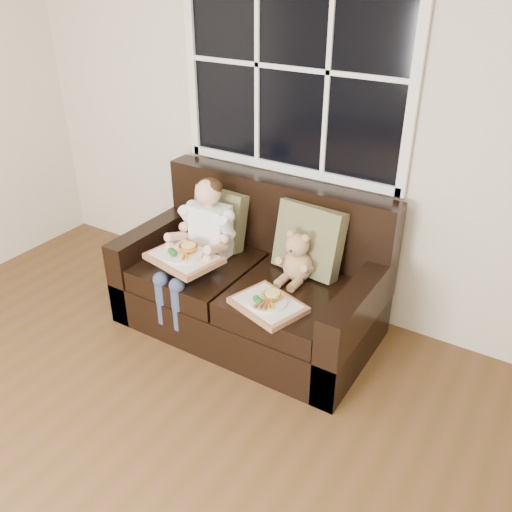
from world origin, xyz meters
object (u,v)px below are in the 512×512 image
Objects in this scene: tray_right at (268,304)px; teddy_bear at (297,260)px; tray_left at (184,256)px; child at (202,236)px; loveseat at (253,284)px.

teddy_bear is at bearing 109.49° from tray_right.
teddy_bear is 0.70× the size of tray_left.
child is at bearing 177.55° from tray_right.
child is 0.72m from tray_right.
child reaches higher than tray_left.
loveseat is 0.48m from child.
loveseat is 0.42m from teddy_bear.
tray_left is 0.67m from tray_right.
loveseat is at bearing 19.99° from child.
tray_right is (0.33, -0.36, 0.17)m from loveseat.
child is 1.80× the size of tray_right.
tray_left is (-0.33, -0.31, 0.27)m from loveseat.
tray_left is at bearing -152.77° from teddy_bear.
loveseat is 3.41× the size of tray_left.
tray_left reaches higher than tray_right.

